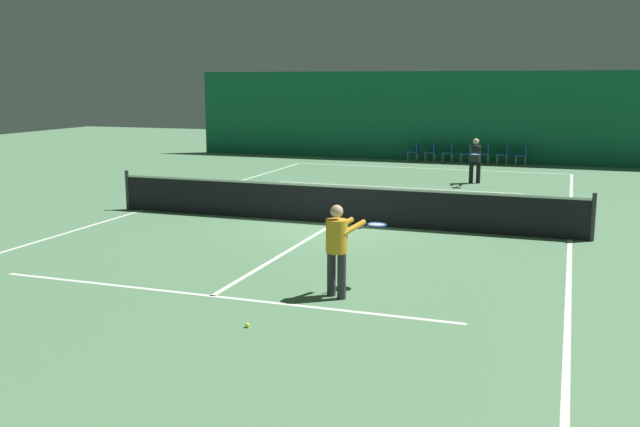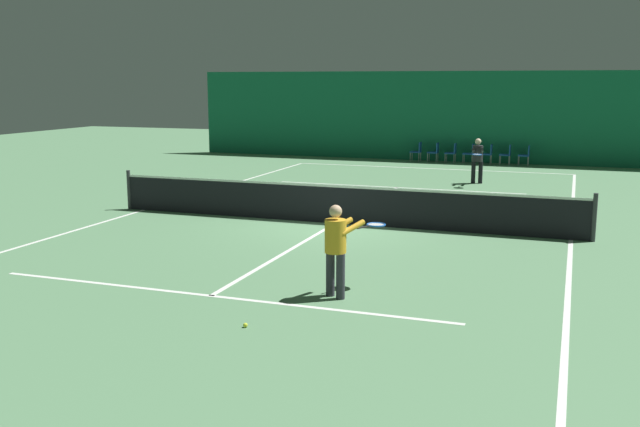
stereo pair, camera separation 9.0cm
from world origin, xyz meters
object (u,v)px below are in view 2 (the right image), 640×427
Objects in this scene: courtside_chair_6 at (526,154)px; courtside_chair_3 at (470,152)px; tennis_net at (335,203)px; player_far at (477,157)px; player_near at (338,243)px; courtside_chair_5 at (507,153)px; courtside_chair_4 at (488,153)px; courtside_chair_1 at (435,151)px; courtside_chair_0 at (417,150)px; courtside_chair_2 at (452,151)px; tennis_ball at (245,325)px.

courtside_chair_3 is at bearing -90.00° from courtside_chair_6.
tennis_net is 14.34m from courtside_chair_3.
player_near is at bearing -7.70° from player_far.
courtside_chair_5 is (2.78, 14.28, -0.03)m from tennis_net.
player_near is 1.81× the size of courtside_chair_3.
courtside_chair_4 is at bearing 90.00° from courtside_chair_3.
player_far is at bearing 74.14° from tennis_net.
player_near reaches higher than courtside_chair_1.
player_far is 1.83× the size of courtside_chair_5.
player_near is 1.81× the size of courtside_chair_0.
tennis_net is at bearing -8.06° from courtside_chair_4.
courtside_chair_0 is at bearing -90.00° from courtside_chair_4.
tennis_net is at bearing -5.06° from courtside_chair_3.
player_near is at bearing 6.31° from courtside_chair_1.
player_near is 13.99m from player_far.
courtside_chair_2 is 1.00× the size of courtside_chair_4.
courtside_chair_5 is 12.73× the size of tennis_ball.
courtside_chair_4 is (0.07, 20.02, -0.40)m from player_near.
courtside_chair_0 is (-1.02, 14.28, -0.03)m from tennis_net.
courtside_chair_4 reaches higher than tennis_ball.
tennis_net is 14.43m from courtside_chair_4.
tennis_ball is (1.19, -7.58, -0.48)m from tennis_net.
tennis_ball is (-0.77, -1.85, -0.86)m from player_near.
tennis_net is 7.80× the size of player_far.
courtside_chair_0 and courtside_chair_3 have the same top height.
courtside_chair_4 and courtside_chair_6 have the same top height.
courtside_chair_4 and courtside_chair_5 have the same top height.
courtside_chair_3 is at bearing -175.96° from player_far.
courtside_chair_1 is 1.00× the size of courtside_chair_2.
courtside_chair_2 is (0.76, 0.00, 0.00)m from courtside_chair_1.
courtside_chair_6 is 12.73× the size of tennis_ball.
courtside_chair_3 and courtside_chair_6 have the same top height.
tennis_ball is (2.20, -21.86, -0.45)m from courtside_chair_0.
player_near is at bearing 1.99° from courtside_chair_3.
tennis_net is 14.29× the size of courtside_chair_2.
courtside_chair_4 is at bearing 27.58° from player_near.
courtside_chair_0 is (-2.97, 20.02, -0.40)m from player_near.
tennis_net is 14.72m from courtside_chair_6.
courtside_chair_2 is (0.50, 14.28, -0.03)m from tennis_net.
tennis_ball is at bearing 1.79° from courtside_chair_2.
tennis_net is at bearing -2.02° from courtside_chair_2.
courtside_chair_6 is (1.52, 0.00, 0.00)m from courtside_chair_4.
courtside_chair_6 is at bearing 90.00° from courtside_chair_4.
courtside_chair_1 is 12.73× the size of tennis_ball.
courtside_chair_3 is 1.52m from courtside_chair_5.
player_far is at bearing 29.12° from courtside_chair_0.
tennis_net is 181.82× the size of tennis_ball.
courtside_chair_2 is 2.28m from courtside_chair_5.
player_near is 20.08m from courtside_chair_6.
player_far is 1.83× the size of courtside_chair_2.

